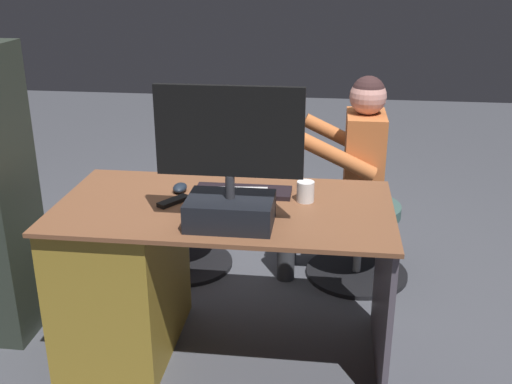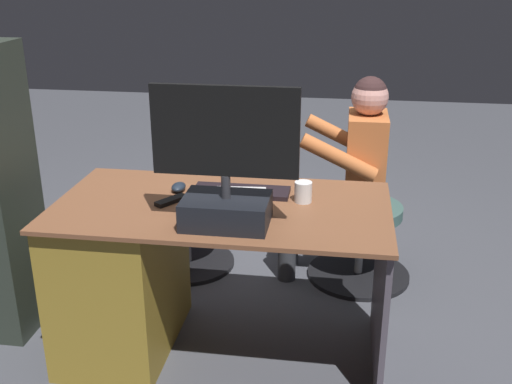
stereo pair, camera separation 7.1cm
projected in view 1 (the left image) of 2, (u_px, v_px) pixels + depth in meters
The scene contains 12 objects.
ground_plane at pixel (240, 303), 3.20m from camera, with size 10.00×10.00×0.00m, color #484A52.
desk at pixel (142, 272), 2.73m from camera, with size 1.40×0.75×0.72m.
monitor at pixel (230, 182), 2.31m from camera, with size 0.55×0.24×0.54m.
keyboard at pixel (243, 191), 2.68m from camera, with size 0.42×0.14×0.02m, color black.
computer_mouse at pixel (180, 188), 2.70m from camera, with size 0.06×0.10×0.04m, color #1C2531.
cup at pixel (305, 191), 2.58m from camera, with size 0.07×0.07×0.09m, color white.
tv_remote at pixel (174, 201), 2.57m from camera, with size 0.04×0.15×0.02m, color black.
notebook_binder at pixel (241, 202), 2.56m from camera, with size 0.22×0.30×0.02m, color silver.
office_chair_teddy at pixel (185, 227), 3.51m from camera, with size 0.54×0.54×0.43m.
teddy_bear at pixel (182, 167), 3.39m from camera, with size 0.26×0.27×0.38m.
visitor_chair at pixel (359, 237), 3.40m from camera, with size 0.57×0.57×0.43m.
person at pixel (347, 164), 3.26m from camera, with size 0.55×0.47×1.13m.
Camera 1 is at (-0.42, 2.75, 1.69)m, focal length 43.05 mm.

